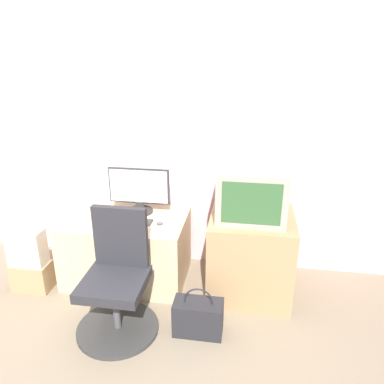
# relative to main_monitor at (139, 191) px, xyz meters

# --- Properties ---
(ground_plane) EXTENTS (12.00, 12.00, 0.00)m
(ground_plane) POSITION_rel_main_monitor_xyz_m (0.00, -1.06, -0.78)
(ground_plane) COLOR #7F705B
(wall_back) EXTENTS (4.40, 0.05, 2.60)m
(wall_back) POSITION_rel_main_monitor_xyz_m (0.00, 0.27, 0.52)
(wall_back) COLOR beige
(wall_back) RESTS_ON ground_plane
(desk) EXTENTS (1.03, 0.65, 0.58)m
(desk) POSITION_rel_main_monitor_xyz_m (-0.09, -0.14, -0.49)
(desk) COLOR #CCB289
(desk) RESTS_ON ground_plane
(side_stand) EXTENTS (0.66, 0.63, 0.69)m
(side_stand) POSITION_rel_main_monitor_xyz_m (0.97, -0.17, -0.43)
(side_stand) COLOR #A37F56
(side_stand) RESTS_ON ground_plane
(main_monitor) EXTENTS (0.53, 0.22, 0.40)m
(main_monitor) POSITION_rel_main_monitor_xyz_m (0.00, 0.00, 0.00)
(main_monitor) COLOR #2D2D2D
(main_monitor) RESTS_ON desk
(keyboard) EXTENTS (0.31, 0.11, 0.01)m
(keyboard) POSITION_rel_main_monitor_xyz_m (0.01, -0.21, -0.19)
(keyboard) COLOR #2D2D2D
(keyboard) RESTS_ON desk
(mouse) EXTENTS (0.05, 0.04, 0.03)m
(mouse) POSITION_rel_main_monitor_xyz_m (0.23, -0.22, -0.19)
(mouse) COLOR #4C4C51
(mouse) RESTS_ON desk
(crt_tv) EXTENTS (0.52, 0.48, 0.41)m
(crt_tv) POSITION_rel_main_monitor_xyz_m (0.95, -0.17, 0.11)
(crt_tv) COLOR gray
(crt_tv) RESTS_ON side_stand
(office_chair) EXTENTS (0.59, 0.59, 0.89)m
(office_chair) POSITION_rel_main_monitor_xyz_m (0.04, -0.76, -0.43)
(office_chair) COLOR #333333
(office_chair) RESTS_ON ground_plane
(cardboard_box_lower) EXTENTS (0.32, 0.18, 0.24)m
(cardboard_box_lower) POSITION_rel_main_monitor_xyz_m (-0.84, -0.44, -0.66)
(cardboard_box_lower) COLOR #A3845B
(cardboard_box_lower) RESTS_ON ground_plane
(cardboard_box_upper) EXTENTS (0.29, 0.15, 0.31)m
(cardboard_box_upper) POSITION_rel_main_monitor_xyz_m (-0.84, -0.44, -0.38)
(cardboard_box_upper) COLOR beige
(cardboard_box_upper) RESTS_ON cardboard_box_lower
(handbag) EXTENTS (0.35, 0.18, 0.37)m
(handbag) POSITION_rel_main_monitor_xyz_m (0.62, -0.74, -0.65)
(handbag) COLOR #232328
(handbag) RESTS_ON ground_plane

